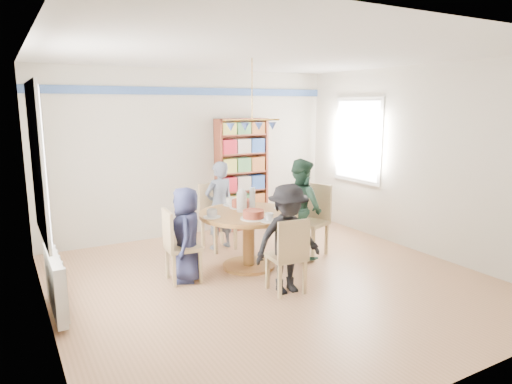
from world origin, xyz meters
TOP-DOWN VIEW (x-y plane):
  - ground at (0.00, 0.00)m, footprint 5.00×5.00m
  - room_shell at (-0.26, 0.87)m, footprint 5.00×5.00m
  - radiator at (-2.42, 0.30)m, footprint 0.12×1.00m
  - dining_table at (-0.02, 0.57)m, footprint 1.30×1.30m
  - chair_left at (-1.02, 0.55)m, footprint 0.43×0.43m
  - chair_right at (1.05, 0.60)m, footprint 0.58×0.58m
  - chair_far at (-0.04, 1.56)m, footprint 0.49×0.49m
  - chair_near at (-0.03, -0.42)m, footprint 0.43×0.43m
  - person_left at (-0.90, 0.53)m, footprint 0.55×0.67m
  - person_right at (0.85, 0.60)m, footprint 0.54×0.69m
  - person_far at (-0.00, 1.51)m, footprint 0.53×0.39m
  - person_near at (-0.02, -0.38)m, footprint 0.84×0.52m
  - bookshelf at (0.82, 2.34)m, footprint 0.91×0.27m
  - tableware at (-0.05, 0.59)m, footprint 1.26×1.26m

SIDE VIEW (x-z plane):
  - ground at x=0.00m, z-range 0.00..0.00m
  - radiator at x=-2.42m, z-range 0.05..0.65m
  - chair_near at x=-0.03m, z-range 0.04..0.94m
  - chair_left at x=-1.02m, z-range 0.05..0.95m
  - chair_far at x=-0.04m, z-range 0.05..1.03m
  - dining_table at x=-0.02m, z-range 0.18..0.93m
  - chair_right at x=1.05m, z-range 0.05..1.07m
  - person_left at x=-0.90m, z-range 0.00..1.17m
  - person_near at x=-0.02m, z-range 0.00..1.27m
  - person_far at x=0.00m, z-range 0.00..1.32m
  - person_right at x=0.85m, z-range 0.00..1.41m
  - tableware at x=-0.05m, z-range 0.66..0.99m
  - bookshelf at x=0.82m, z-range -0.02..1.90m
  - room_shell at x=-0.26m, z-range -0.85..4.15m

